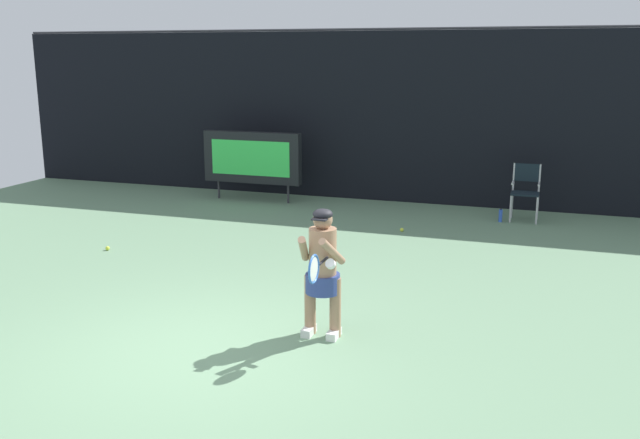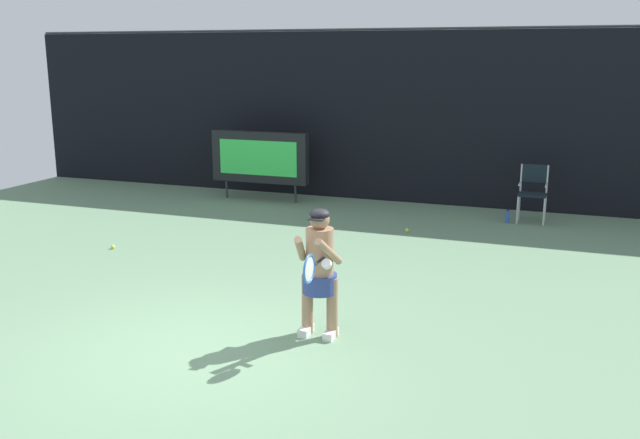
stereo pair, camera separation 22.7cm
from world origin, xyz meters
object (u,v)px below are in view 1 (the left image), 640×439
at_px(water_bottle, 501,216).
at_px(tennis_player, 322,268).
at_px(umpire_chair, 526,189).
at_px(tennis_racket, 315,268).
at_px(scoreboard, 252,158).
at_px(tennis_ball_loose, 108,248).
at_px(tennis_ball_spare, 402,230).

xyz_separation_m(water_bottle, tennis_player, (-1.47, -6.33, 0.68)).
height_order(umpire_chair, tennis_racket, tennis_racket).
height_order(scoreboard, tennis_ball_loose, scoreboard).
xyz_separation_m(tennis_player, tennis_ball_loose, (-4.45, 2.22, -0.77)).
bearing_deg(umpire_chair, tennis_ball_loose, -145.26).
bearing_deg(tennis_ball_spare, tennis_ball_loose, -147.25).
height_order(tennis_player, tennis_ball_loose, tennis_player).
bearing_deg(tennis_ball_loose, tennis_player, -26.53).
height_order(umpire_chair, tennis_ball_loose, umpire_chair).
height_order(tennis_ball_loose, tennis_ball_spare, same).
bearing_deg(tennis_ball_spare, tennis_player, -88.21).
bearing_deg(tennis_racket, scoreboard, 136.55).
xyz_separation_m(umpire_chair, tennis_ball_spare, (-2.03, -1.63, -0.58)).
relative_size(umpire_chair, tennis_player, 0.73).
xyz_separation_m(water_bottle, tennis_ball_loose, (-5.91, -4.10, -0.09)).
distance_m(umpire_chair, tennis_ball_spare, 2.67).
relative_size(umpire_chair, tennis_ball_loose, 15.88).
distance_m(tennis_player, tennis_ball_spare, 5.04).
bearing_deg(tennis_ball_spare, scoreboard, 155.88).
height_order(umpire_chair, tennis_player, tennis_player).
xyz_separation_m(tennis_ball_loose, tennis_ball_spare, (4.29, 2.76, 0.00)).
xyz_separation_m(scoreboard, tennis_ball_loose, (-0.63, -4.40, -0.91)).
distance_m(scoreboard, tennis_player, 7.65).
bearing_deg(scoreboard, water_bottle, -3.23).
bearing_deg(water_bottle, tennis_player, -103.04).
distance_m(tennis_racket, tennis_ball_loose, 5.40).
xyz_separation_m(scoreboard, umpire_chair, (5.70, -0.01, -0.33)).
height_order(scoreboard, tennis_player, scoreboard).
distance_m(water_bottle, tennis_player, 6.53).
relative_size(umpire_chair, tennis_racket, 1.79).
bearing_deg(scoreboard, tennis_racket, -61.35).
xyz_separation_m(scoreboard, water_bottle, (5.28, -0.30, -0.82)).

